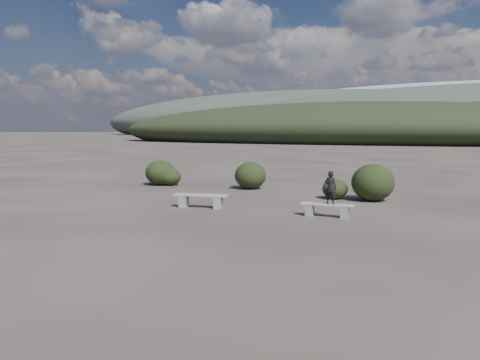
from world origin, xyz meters
The scene contains 10 objects.
ground centered at (0.00, 0.00, 0.00)m, with size 1200.00×1200.00×0.00m, color #2D2723.
bench_left centered at (-1.36, 4.01, 0.28)m, with size 1.90×0.87×0.47m.
bench_right centered at (2.96, 4.47, 0.25)m, with size 1.65×0.51×0.41m.
seated_person centered at (3.05, 4.47, 0.91)m, with size 0.37×0.24×1.01m, color black.
shrub_a centered at (-6.30, 8.80, 0.43)m, with size 1.04×1.04×0.85m, color black.
shrub_b centered at (-2.29, 9.47, 0.61)m, with size 1.43×1.43×1.22m, color black.
shrub_c centered at (2.01, 8.26, 0.39)m, with size 0.97×0.97×0.78m, color black.
shrub_d centered at (3.40, 8.47, 0.69)m, with size 1.59×1.59×1.39m, color black.
shrub_f centered at (-6.82, 8.72, 0.60)m, with size 1.43×1.43×1.21m, color black.
mountain_ridges centered at (-7.48, 339.06, 10.84)m, with size 500.00×400.00×56.00m.
Camera 1 is at (7.41, -9.16, 2.64)m, focal length 35.00 mm.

